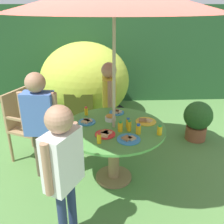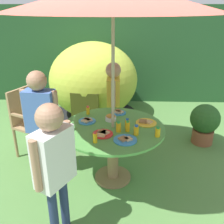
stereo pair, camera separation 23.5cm
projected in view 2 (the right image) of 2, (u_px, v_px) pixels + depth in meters
The scene contains 23 objects.
ground_plane at pixel (113, 178), 3.28m from camera, with size 10.00×10.00×0.02m, color #548442.
hedge_backdrop at pixel (117, 53), 5.79m from camera, with size 9.00×0.70×2.08m, color #234C28.
garden_table at pixel (113, 139), 3.05m from camera, with size 1.23×1.23×0.73m.
wooden_chair at pixel (31, 118), 3.62m from camera, with size 0.65×0.65×1.00m.
dome_tent at pixel (93, 80), 4.90m from camera, with size 1.87×1.87×1.45m.
potted_plant at pixel (205, 122), 3.97m from camera, with size 0.46×0.46×0.66m.
child_in_yellow_shirt at pixel (113, 94), 3.76m from camera, with size 0.22×0.45×1.32m.
child_in_blue_shirt at pixel (40, 111), 3.05m from camera, with size 0.46×0.24×1.38m.
child_in_white_shirt at pixel (54, 157), 2.15m from camera, with size 0.34×0.41×1.36m.
snack_bowl at pixel (111, 118), 3.14m from camera, with size 0.14×0.14×0.08m.
plate_front_edge at pixel (103, 134), 2.80m from camera, with size 0.23×0.23×0.03m.
plate_center_back at pixel (125, 140), 2.68m from camera, with size 0.25×0.25×0.03m.
plate_near_right at pixel (87, 121), 3.12m from camera, with size 0.22×0.22×0.03m.
plate_center_front at pixel (146, 122), 3.07m from camera, with size 0.25×0.25×0.03m.
plate_mid_right at pixel (118, 112), 3.36m from camera, with size 0.20×0.20×0.03m.
juice_bottle_near_left at pixel (128, 126), 2.86m from camera, with size 0.05×0.05×0.13m.
juice_bottle_far_left at pixel (88, 110), 3.32m from camera, with size 0.05×0.05×0.11m.
juice_bottle_far_right at pixel (95, 138), 2.63m from camera, with size 0.05×0.05×0.12m.
juice_bottle_mid_left at pixel (158, 132), 2.75m from camera, with size 0.06×0.06×0.12m.
juice_bottle_back_edge at pixel (127, 124), 2.94m from camera, with size 0.05×0.05×0.12m.
juice_bottle_spot_a at pixel (118, 127), 2.85m from camera, with size 0.06×0.06×0.13m.
juice_bottle_spot_b at pixel (136, 130), 2.79m from camera, with size 0.06×0.06×0.12m.
cup_near at pixel (71, 127), 2.90m from camera, with size 0.07×0.07×0.07m, color white.
Camera 2 is at (0.08, -2.68, 2.07)m, focal length 40.42 mm.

